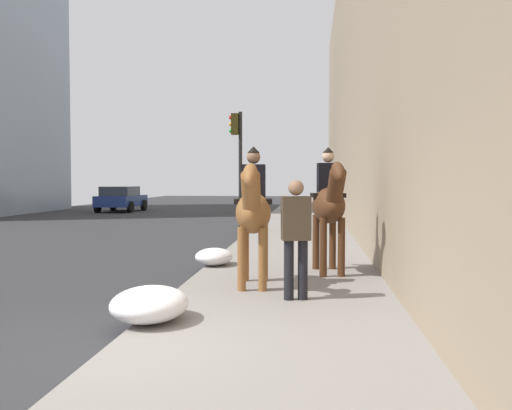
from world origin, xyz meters
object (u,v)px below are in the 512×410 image
at_px(mounted_horse_far, 329,203).
at_px(car_near_lane, 121,198).
at_px(traffic_light_near_curb, 238,153).
at_px(mounted_horse_near, 253,210).
at_px(pedestrian_greeting, 296,231).

distance_m(mounted_horse_far, car_near_lane, 24.82).
bearing_deg(traffic_light_near_curb, mounted_horse_near, -171.51).
relative_size(car_near_lane, traffic_light_near_curb, 0.96).
height_order(pedestrian_greeting, car_near_lane, pedestrian_greeting).
distance_m(mounted_horse_near, car_near_lane, 25.63).
distance_m(car_near_lane, traffic_light_near_curb, 16.06).
bearing_deg(car_near_lane, mounted_horse_far, -151.57).
relative_size(pedestrian_greeting, car_near_lane, 0.44).
distance_m(mounted_horse_far, pedestrian_greeting, 2.51).
bearing_deg(car_near_lane, traffic_light_near_curb, -146.42).
height_order(mounted_horse_near, pedestrian_greeting, mounted_horse_near).
bearing_deg(mounted_horse_far, mounted_horse_near, -48.04).
relative_size(mounted_horse_far, car_near_lane, 0.59).
bearing_deg(pedestrian_greeting, mounted_horse_far, -22.48).
height_order(mounted_horse_near, mounted_horse_far, mounted_horse_far).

